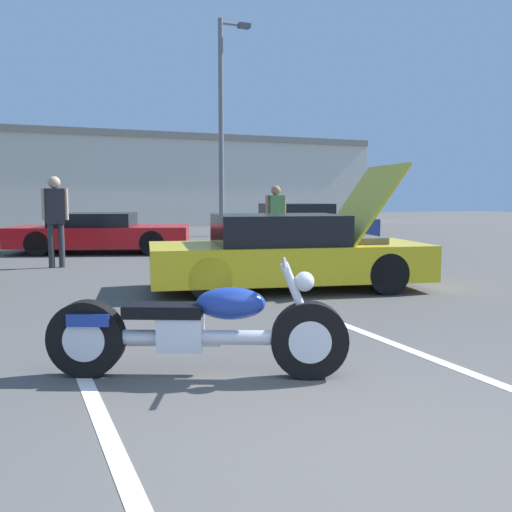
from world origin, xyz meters
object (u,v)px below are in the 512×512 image
(light_pole, at_px, (223,119))
(motorcycle, at_px, (197,330))
(parked_car_right_row, at_px, (300,225))
(spectator_near_motorcycle, at_px, (55,213))
(parked_car_mid_row, at_px, (100,233))
(spectator_by_show_car, at_px, (276,215))
(show_car_hood_open, at_px, (289,253))

(light_pole, height_order, motorcycle, light_pole)
(parked_car_right_row, bearing_deg, spectator_near_motorcycle, -148.55)
(parked_car_mid_row, height_order, spectator_by_show_car, spectator_by_show_car)
(motorcycle, height_order, spectator_near_motorcycle, spectator_near_motorcycle)
(light_pole, bearing_deg, parked_car_mid_row, -138.44)
(show_car_hood_open, height_order, spectator_by_show_car, show_car_hood_open)
(parked_car_right_row, relative_size, spectator_by_show_car, 2.63)
(spectator_by_show_car, bearing_deg, motorcycle, -119.58)
(parked_car_mid_row, relative_size, spectator_near_motorcycle, 2.59)
(parked_car_right_row, distance_m, parked_car_mid_row, 5.78)
(show_car_hood_open, bearing_deg, motorcycle, -113.86)
(parked_car_mid_row, height_order, spectator_near_motorcycle, spectator_near_motorcycle)
(light_pole, xyz_separation_m, parked_car_mid_row, (-5.06, -4.49, -3.72))
(motorcycle, distance_m, show_car_hood_open, 4.49)
(motorcycle, xyz_separation_m, parked_car_right_row, (6.57, 10.66, 0.21))
(motorcycle, bearing_deg, show_car_hood_open, 78.63)
(light_pole, bearing_deg, motorcycle, -110.97)
(show_car_hood_open, height_order, spectator_near_motorcycle, show_car_hood_open)
(parked_car_mid_row, bearing_deg, spectator_near_motorcycle, -95.00)
(spectator_near_motorcycle, bearing_deg, show_car_hood_open, -53.91)
(motorcycle, relative_size, spectator_by_show_car, 1.34)
(show_car_hood_open, relative_size, spectator_by_show_car, 2.68)
(spectator_near_motorcycle, height_order, spectator_by_show_car, spectator_near_motorcycle)
(light_pole, distance_m, motorcycle, 16.80)
(light_pole, relative_size, spectator_near_motorcycle, 4.14)
(parked_car_mid_row, xyz_separation_m, spectator_near_motorcycle, (-1.28, -2.85, 0.61))
(light_pole, height_order, spectator_near_motorcycle, light_pole)
(motorcycle, xyz_separation_m, spectator_by_show_car, (4.32, 7.61, 0.62))
(show_car_hood_open, height_order, parked_car_mid_row, show_car_hood_open)
(spectator_near_motorcycle, bearing_deg, parked_car_right_row, 21.11)
(light_pole, bearing_deg, spectator_by_show_car, -101.32)
(parked_car_mid_row, distance_m, spectator_near_motorcycle, 3.19)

